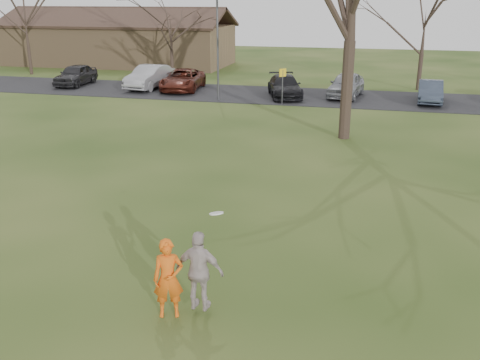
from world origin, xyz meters
name	(u,v)px	position (x,y,z in m)	size (l,w,h in m)	color
ground	(191,316)	(0.00, 0.00, 0.00)	(120.00, 120.00, 0.00)	#1E380F
parking_strip	(322,97)	(0.00, 25.00, 0.02)	(62.00, 6.50, 0.04)	black
player_defender	(168,279)	(-0.40, -0.07, 0.81)	(0.59, 0.39, 1.61)	orange
car_0	(76,75)	(-17.31, 25.47, 0.76)	(1.71, 4.25, 1.45)	#252427
car_1	(150,77)	(-11.71, 25.45, 0.81)	(1.63, 4.69, 1.54)	#98989D
car_2	(183,80)	(-9.29, 25.32, 0.73)	(2.28, 4.94, 1.37)	#4C1A11
car_3	(285,86)	(-2.26, 24.42, 0.70)	(1.84, 4.52, 1.31)	black
car_4	(346,85)	(1.44, 25.36, 0.78)	(1.76, 4.36, 1.49)	gray
car_5	(430,92)	(6.35, 24.61, 0.68)	(1.35, 3.87, 1.27)	#333C4C
catching_play	(200,271)	(0.18, 0.11, 0.95)	(0.97, 0.57, 2.02)	#B4A4A1
building	(119,43)	(-20.00, 38.00, 1.93)	(20.60, 8.50, 5.14)	#8C6D4C
lamp_post	(217,33)	(-6.00, 22.50, 3.97)	(0.34, 0.34, 6.27)	#47474C
sign_yellow	(283,80)	(-2.00, 22.00, 1.45)	(0.35, 0.35, 2.08)	#47474C
small_tree_row	(398,29)	(4.38, 30.06, 3.89)	(55.00, 5.90, 8.50)	#352821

